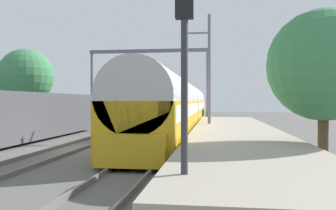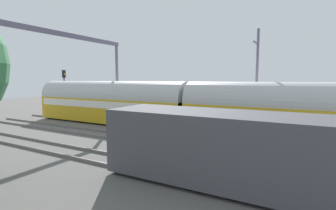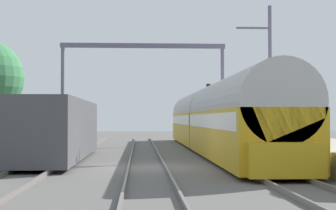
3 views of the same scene
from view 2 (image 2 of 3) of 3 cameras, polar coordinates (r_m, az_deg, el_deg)
name	(u,v)px [view 2 (image 2 of 3)]	position (r m, az deg, el deg)	size (l,w,h in m)	color
platform	(314,128)	(21.91, 30.79, -4.60)	(4.40, 28.00, 0.90)	#A39989
passenger_train	(188,107)	(19.53, 4.72, -0.45)	(2.93, 32.85, 3.82)	gold
freight_car	(272,154)	(9.70, 22.91, -10.51)	(2.80, 13.00, 2.70)	#47474C
person_crossing	(113,110)	(25.73, -12.62, -1.15)	(0.40, 0.25, 1.73)	#323232
railway_signal_far	(64,86)	(31.56, -22.87, 4.02)	(0.36, 0.30, 5.24)	#2D2D33
catenary_gantry	(65,60)	(21.57, -22.73, 9.52)	(12.87, 0.28, 7.86)	slate
catenary_pole_east_mid	(257,79)	(20.35, 19.83, 5.61)	(1.90, 0.20, 8.00)	slate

